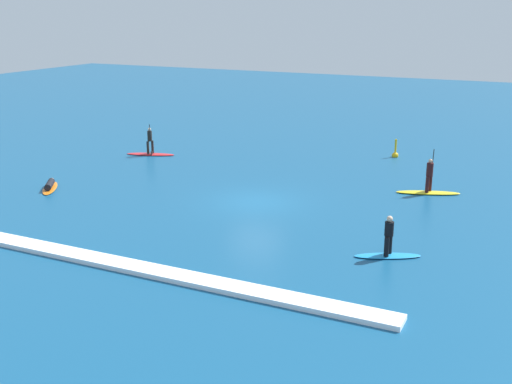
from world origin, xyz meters
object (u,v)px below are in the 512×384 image
(surfer_on_blue_board, at_px, (388,246))
(surfer_on_yellow_board, at_px, (429,186))
(surfer_on_orange_board, at_px, (50,186))
(marker_buoy, at_px, (395,154))
(surfer_on_red_board, at_px, (150,149))

(surfer_on_blue_board, height_order, surfer_on_yellow_board, surfer_on_yellow_board)
(surfer_on_orange_board, xyz_separation_m, marker_buoy, (14.51, 15.07, 0.04))
(marker_buoy, bearing_deg, surfer_on_red_board, -156.56)
(marker_buoy, bearing_deg, surfer_on_yellow_board, -64.69)
(surfer_on_orange_board, height_order, marker_buoy, marker_buoy)
(surfer_on_orange_board, distance_m, surfer_on_blue_board, 18.37)
(surfer_on_red_board, relative_size, marker_buoy, 2.55)
(surfer_on_red_board, relative_size, surfer_on_blue_board, 1.25)
(surfer_on_red_board, bearing_deg, surfer_on_yellow_board, -21.94)
(surfer_on_red_board, height_order, surfer_on_blue_board, surfer_on_red_board)
(surfer_on_orange_board, xyz_separation_m, surfer_on_blue_board, (18.29, -1.63, 0.29))
(surfer_on_red_board, height_order, surfer_on_yellow_board, surfer_on_yellow_board)
(surfer_on_orange_board, relative_size, marker_buoy, 1.96)
(surfer_on_blue_board, distance_m, surfer_on_yellow_board, 9.31)
(marker_buoy, bearing_deg, surfer_on_blue_board, -77.23)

